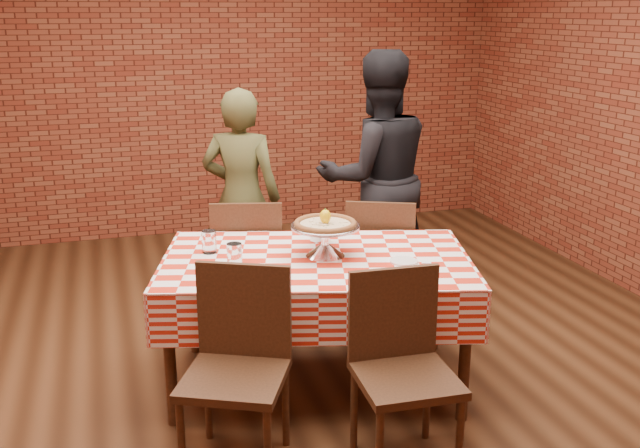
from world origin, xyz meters
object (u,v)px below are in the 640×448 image
Objects in this scene: diner_black at (377,178)px; chair_near_left at (234,375)px; water_glass_left at (234,255)px; diner_olive at (242,198)px; chair_far_right at (381,262)px; chair_near_right at (406,377)px; chair_far_left at (249,264)px; pizza_stand at (325,241)px; water_glass_right at (209,242)px; condiment_caddy at (320,231)px; pizza at (325,225)px; table at (316,322)px.

chair_near_left is at bearing 54.88° from diner_black.
diner_olive is at bearing 77.64° from water_glass_left.
diner_olive is at bearing -18.41° from chair_far_right.
chair_far_left is (-0.38, 1.71, 0.00)m from chair_near_right.
chair_far_right is (1.22, 1.28, -0.01)m from chair_near_left.
diner_black reaches higher than pizza_stand.
water_glass_right is at bearing 41.67° from chair_far_right.
chair_far_left is (-0.32, 0.56, -0.36)m from condiment_caddy.
diner_black is at bearing 75.29° from chair_near_right.
diner_olive reaches higher than water_glass_left.
diner_black reaches higher than pizza.
diner_black is (1.01, 0.32, 0.44)m from chair_far_left.
pizza_stand is 0.93m from chair_far_left.
table is 13.10× the size of water_glass_right.
chair_far_left is at bearing 104.99° from chair_near_right.
pizza is at bearing -63.43° from pizza_stand.
pizza is at bearing 70.73° from chair_far_right.
chair_far_left is (-0.27, 0.80, -0.47)m from pizza.
chair_far_left is at bearing 10.94° from chair_far_right.
water_glass_right is 1.16m from diner_olive.
table is at bearing 103.07° from chair_near_right.
water_glass_right is at bearing 113.31° from chair_near_left.
chair_far_left is 0.87m from chair_far_right.
chair_near_left is at bearing -133.50° from pizza_stand.
water_glass_right is 1.62m from diner_black.
pizza_stand is 1.13× the size of pizza.
condiment_caddy is (0.05, 0.24, -0.11)m from pizza.
pizza_stand is 0.42× the size of chair_near_left.
diner_black reaches higher than diner_olive.
chair_near_left reaches higher than table.
condiment_caddy is at bearing 58.47° from chair_far_right.
water_glass_left is at bearing 54.65° from chair_far_right.
chair_near_left is 2.31m from diner_black.
water_glass_left is at bearing 127.70° from chair_near_right.
water_glass_left is 1.00× the size of water_glass_right.
table is 0.47m from pizza_stand.
chair_far_right is (1.09, 0.64, -0.36)m from water_glass_left.
water_glass_right is 0.95× the size of condiment_caddy.
condiment_caddy is 1.12m from diner_olive.
chair_far_right is at bearing 75.31° from chair_near_right.
table is at bearing 1.07° from water_glass_left.
water_glass_left is 1.31m from chair_far_right.
diner_black is at bearing 33.72° from water_glass_right.
condiment_caddy reaches higher than water_glass_left.
chair_far_left is 0.51× the size of diner_black.
condiment_caddy is (0.56, 0.28, 0.00)m from water_glass_left.
chair_near_left reaches higher than water_glass_left.
water_glass_left is (-0.51, -0.03, -0.02)m from pizza_stand.
condiment_caddy reaches higher than water_glass_right.
water_glass_right is at bearing 73.72° from chair_far_left.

